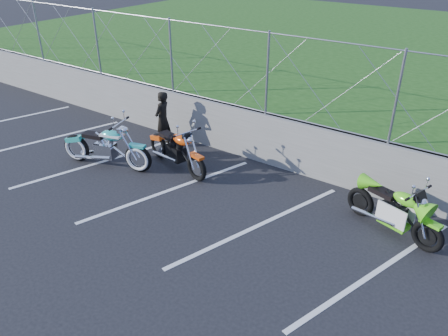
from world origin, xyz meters
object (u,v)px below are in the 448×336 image
Objects in this scene: cruiser_turquoise at (107,148)px; naked_orange at (177,151)px; sportbike_green at (395,212)px; person_standing at (163,119)px.

cruiser_turquoise is 1.77m from naked_orange.
sportbike_green is 1.33× the size of person_standing.
cruiser_turquoise is 1.19× the size of sportbike_green.
sportbike_green is at bearing 75.99° from person_standing.
person_standing is (0.28, 1.75, 0.27)m from cruiser_turquoise.
naked_orange is 1.46× the size of person_standing.
sportbike_green is (5.17, 0.40, -0.01)m from naked_orange.
sportbike_green is at bearing -4.58° from cruiser_turquoise.
cruiser_turquoise reaches higher than sportbike_green.
cruiser_turquoise is 1.80m from person_standing.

